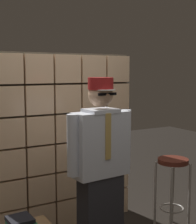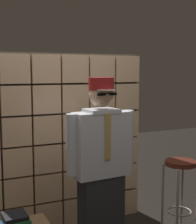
{
  "view_description": "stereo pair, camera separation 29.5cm",
  "coord_description": "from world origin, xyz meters",
  "views": [
    {
      "loc": [
        -1.43,
        -2.21,
        1.78
      ],
      "look_at": [
        0.06,
        0.36,
        1.42
      ],
      "focal_mm": 54.48,
      "sensor_mm": 36.0,
      "label": 1
    },
    {
      "loc": [
        -1.17,
        -2.35,
        1.78
      ],
      "look_at": [
        0.06,
        0.36,
        1.42
      ],
      "focal_mm": 54.48,
      "sensor_mm": 36.0,
      "label": 2
    }
  ],
  "objects": [
    {
      "name": "glass_block_wall",
      "position": [
        0.0,
        1.25,
        0.98
      ],
      "size": [
        2.0,
        0.1,
        2.0
      ],
      "color": "#E0B78C",
      "rests_on": "ground"
    },
    {
      "name": "standing_person",
      "position": [
        0.11,
        0.4,
        0.9
      ],
      "size": [
        0.69,
        0.3,
        1.73
      ],
      "rotation": [
        0.0,
        0.0,
        0.07
      ],
      "color": "#28282D",
      "rests_on": "ground"
    },
    {
      "name": "bar_stool",
      "position": [
        1.13,
        0.55,
        0.61
      ],
      "size": [
        0.34,
        0.34,
        0.82
      ],
      "color": "#592319",
      "rests_on": "ground"
    },
    {
      "name": "book_stack",
      "position": [
        -0.72,
        0.16,
        0.63
      ],
      "size": [
        0.26,
        0.21,
        0.16
      ],
      "color": "brown",
      "rests_on": "side_table"
    }
  ]
}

